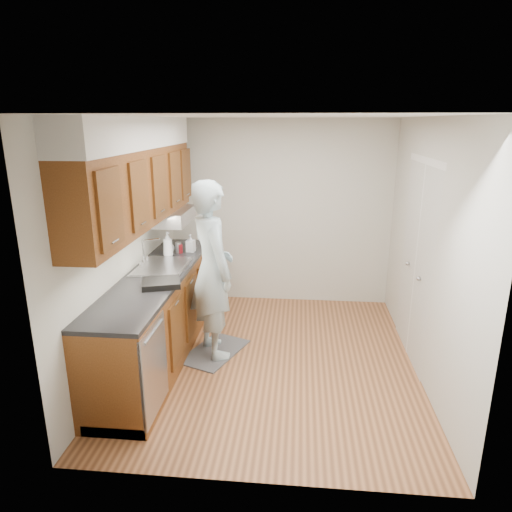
# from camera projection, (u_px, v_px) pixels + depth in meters

# --- Properties ---
(floor) EXTENTS (3.50, 3.50, 0.00)m
(floor) POSITION_uv_depth(u_px,v_px,m) (271.00, 359.00, 4.90)
(floor) COLOR #A2663D
(floor) RESTS_ON ground
(ceiling) EXTENTS (3.50, 3.50, 0.00)m
(ceiling) POSITION_uv_depth(u_px,v_px,m) (273.00, 116.00, 4.18)
(ceiling) COLOR white
(ceiling) RESTS_ON wall_left
(wall_left) EXTENTS (0.02, 3.50, 2.50)m
(wall_left) POSITION_uv_depth(u_px,v_px,m) (126.00, 243.00, 4.68)
(wall_left) COLOR beige
(wall_left) RESTS_ON floor
(wall_right) EXTENTS (0.02, 3.50, 2.50)m
(wall_right) POSITION_uv_depth(u_px,v_px,m) (427.00, 251.00, 4.40)
(wall_right) COLOR beige
(wall_right) RESTS_ON floor
(wall_back) EXTENTS (3.00, 0.02, 2.50)m
(wall_back) POSITION_uv_depth(u_px,v_px,m) (280.00, 213.00, 6.21)
(wall_back) COLOR beige
(wall_back) RESTS_ON floor
(counter) EXTENTS (0.64, 2.80, 1.30)m
(counter) POSITION_uv_depth(u_px,v_px,m) (159.00, 313.00, 4.87)
(counter) COLOR brown
(counter) RESTS_ON floor
(upper_cabinets) EXTENTS (0.47, 2.80, 1.21)m
(upper_cabinets) POSITION_uv_depth(u_px,v_px,m) (139.00, 175.00, 4.51)
(upper_cabinets) COLOR brown
(upper_cabinets) RESTS_ON wall_left
(closet_door) EXTENTS (0.02, 1.22, 2.05)m
(closet_door) POSITION_uv_depth(u_px,v_px,m) (416.00, 264.00, 4.75)
(closet_door) COLOR silver
(closet_door) RESTS_ON wall_right
(floor_mat) EXTENTS (0.74, 0.92, 0.02)m
(floor_mat) POSITION_uv_depth(u_px,v_px,m) (215.00, 351.00, 5.05)
(floor_mat) COLOR slate
(floor_mat) RESTS_ON floor
(person) EXTENTS (0.82, 0.91, 2.14)m
(person) POSITION_uv_depth(u_px,v_px,m) (212.00, 258.00, 4.74)
(person) COLOR #A7C1CC
(person) RESTS_ON floor_mat
(soap_bottle_a) EXTENTS (0.16, 0.16, 0.30)m
(soap_bottle_a) POSITION_uv_depth(u_px,v_px,m) (168.00, 244.00, 5.27)
(soap_bottle_a) COLOR silver
(soap_bottle_a) RESTS_ON counter
(soap_bottle_b) EXTENTS (0.11, 0.11, 0.21)m
(soap_bottle_b) POSITION_uv_depth(u_px,v_px,m) (191.00, 243.00, 5.48)
(soap_bottle_b) COLOR silver
(soap_bottle_b) RESTS_ON counter
(soap_bottle_c) EXTENTS (0.16, 0.16, 0.16)m
(soap_bottle_c) POSITION_uv_depth(u_px,v_px,m) (169.00, 246.00, 5.46)
(soap_bottle_c) COLOR silver
(soap_bottle_c) RESTS_ON counter
(soda_can) EXTENTS (0.08, 0.08, 0.11)m
(soda_can) POSITION_uv_depth(u_px,v_px,m) (180.00, 249.00, 5.44)
(soda_can) COLOR maroon
(soda_can) RESTS_ON counter
(steel_can) EXTENTS (0.09, 0.09, 0.13)m
(steel_can) POSITION_uv_depth(u_px,v_px,m) (178.00, 247.00, 5.45)
(steel_can) COLOR #A5A5AA
(steel_can) RESTS_ON counter
(dish_rack) EXTENTS (0.43, 0.39, 0.06)m
(dish_rack) POSITION_uv_depth(u_px,v_px,m) (161.00, 283.00, 4.36)
(dish_rack) COLOR black
(dish_rack) RESTS_ON counter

